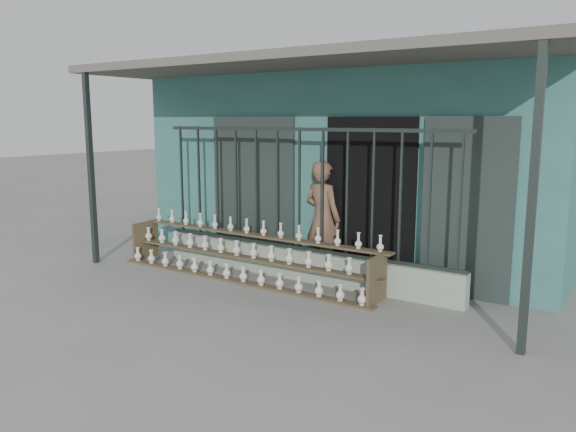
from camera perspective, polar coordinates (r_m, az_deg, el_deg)
The scene contains 6 objects.
ground at distance 7.45m, azimuth -4.30°, elevation -8.70°, with size 60.00×60.00×0.00m, color slate.
workshop_building at distance 10.75m, azimuth 9.62°, elevation 5.71°, with size 7.40×6.60×3.21m.
parapet_wall at distance 8.41m, azimuth 1.13°, elevation -4.92°, with size 5.00×0.20×0.45m, color #94A890.
security_fence at distance 8.19m, azimuth 1.16°, elevation 2.70°, with size 5.00×0.04×1.80m.
shelf_rack at distance 8.44m, azimuth -4.44°, elevation -3.92°, with size 4.50×0.68×0.85m.
elderly_woman at distance 8.51m, azimuth 3.52°, elevation -0.24°, with size 0.64×0.42×1.76m, color brown.
Camera 1 is at (4.35, -5.57, 2.36)m, focal length 35.00 mm.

